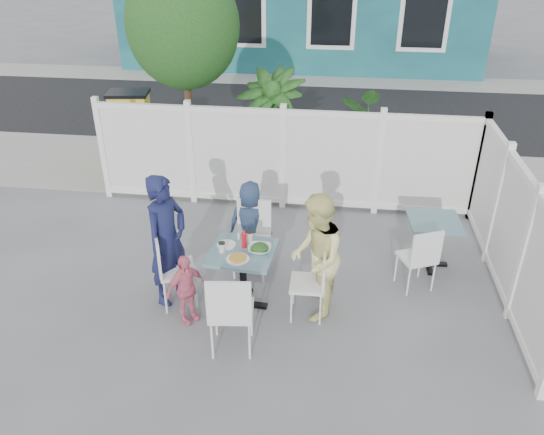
# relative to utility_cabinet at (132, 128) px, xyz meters

# --- Properties ---
(ground) EXTENTS (80.00, 80.00, 0.00)m
(ground) POSITION_rel_utility_cabinet_xyz_m (2.94, -4.00, -0.63)
(ground) COLOR slate
(near_sidewalk) EXTENTS (24.00, 2.60, 0.01)m
(near_sidewalk) POSITION_rel_utility_cabinet_xyz_m (2.94, -0.20, -0.63)
(near_sidewalk) COLOR gray
(near_sidewalk) RESTS_ON ground
(street) EXTENTS (24.00, 5.00, 0.01)m
(street) POSITION_rel_utility_cabinet_xyz_m (2.94, 3.50, -0.63)
(street) COLOR black
(street) RESTS_ON ground
(far_sidewalk) EXTENTS (24.00, 1.60, 0.01)m
(far_sidewalk) POSITION_rel_utility_cabinet_xyz_m (2.94, 6.60, -0.63)
(far_sidewalk) COLOR gray
(far_sidewalk) RESTS_ON ground
(fence_back) EXTENTS (5.86, 0.08, 1.60)m
(fence_back) POSITION_rel_utility_cabinet_xyz_m (3.04, -1.60, 0.15)
(fence_back) COLOR white
(fence_back) RESTS_ON ground
(fence_right) EXTENTS (0.08, 3.66, 1.60)m
(fence_right) POSITION_rel_utility_cabinet_xyz_m (5.94, -3.40, 0.15)
(fence_right) COLOR white
(fence_right) RESTS_ON ground
(tree) EXTENTS (1.80, 1.62, 3.59)m
(tree) POSITION_rel_utility_cabinet_xyz_m (1.34, -0.70, 1.96)
(tree) COLOR #382316
(tree) RESTS_ON ground
(utility_cabinet) EXTENTS (0.74, 0.58, 1.26)m
(utility_cabinet) POSITION_rel_utility_cabinet_xyz_m (0.00, 0.00, 0.00)
(utility_cabinet) COLOR yellow
(utility_cabinet) RESTS_ON ground
(potted_shrub_a) EXTENTS (1.45, 1.45, 2.01)m
(potted_shrub_a) POSITION_rel_utility_cabinet_xyz_m (2.74, -0.90, 0.37)
(potted_shrub_a) COLOR #143B13
(potted_shrub_a) RESTS_ON ground
(potted_shrub_b) EXTENTS (1.94, 1.91, 1.63)m
(potted_shrub_b) POSITION_rel_utility_cabinet_xyz_m (4.66, -1.00, 0.18)
(potted_shrub_b) COLOR #143B13
(potted_shrub_b) RESTS_ON ground
(main_table) EXTENTS (0.77, 0.77, 0.76)m
(main_table) POSITION_rel_utility_cabinet_xyz_m (2.88, -4.19, -0.04)
(main_table) COLOR #395F71
(main_table) RESTS_ON ground
(spare_table) EXTENTS (0.67, 0.67, 0.68)m
(spare_table) POSITION_rel_utility_cabinet_xyz_m (5.15, -3.02, -0.11)
(spare_table) COLOR #395F71
(spare_table) RESTS_ON ground
(chair_left) EXTENTS (0.55, 0.56, 0.95)m
(chair_left) POSITION_rel_utility_cabinet_xyz_m (2.03, -4.25, -0.08)
(chair_left) COLOR white
(chair_left) RESTS_ON ground
(chair_right) EXTENTS (0.39, 0.41, 0.88)m
(chair_right) POSITION_rel_utility_cabinet_xyz_m (3.70, -4.26, -0.12)
(chair_right) COLOR white
(chair_right) RESTS_ON ground
(chair_back) EXTENTS (0.46, 0.45, 0.97)m
(chair_back) POSITION_rel_utility_cabinet_xyz_m (2.86, -3.42, -0.07)
(chair_back) COLOR white
(chair_back) RESTS_ON ground
(chair_near) EXTENTS (0.49, 0.48, 0.98)m
(chair_near) POSITION_rel_utility_cabinet_xyz_m (2.90, -4.99, -0.06)
(chair_near) COLOR white
(chair_near) RESTS_ON ground
(chair_spare) EXTENTS (0.51, 0.50, 0.86)m
(chair_spare) POSITION_rel_utility_cabinet_xyz_m (4.93, -3.60, -0.13)
(chair_spare) COLOR white
(chair_spare) RESTS_ON ground
(man) EXTENTS (0.58, 0.69, 1.60)m
(man) POSITION_rel_utility_cabinet_xyz_m (2.00, -4.14, 0.17)
(man) COLOR #171C45
(man) RESTS_ON ground
(woman) EXTENTS (0.61, 0.76, 1.49)m
(woman) POSITION_rel_utility_cabinet_xyz_m (3.71, -4.20, 0.12)
(woman) COLOR #F5EE47
(woman) RESTS_ON ground
(boy) EXTENTS (0.62, 0.46, 1.16)m
(boy) POSITION_rel_utility_cabinet_xyz_m (2.81, -3.25, -0.05)
(boy) COLOR navy
(boy) RESTS_ON ground
(toddler) EXTENTS (0.48, 0.52, 0.86)m
(toddler) POSITION_rel_utility_cabinet_xyz_m (2.30, -4.54, -0.20)
(toddler) COLOR pink
(toddler) RESTS_ON ground
(plate_main) EXTENTS (0.26, 0.26, 0.02)m
(plate_main) POSITION_rel_utility_cabinet_xyz_m (2.87, -4.37, 0.14)
(plate_main) COLOR white
(plate_main) RESTS_ON main_table
(plate_side) EXTENTS (0.22, 0.22, 0.01)m
(plate_side) POSITION_rel_utility_cabinet_xyz_m (2.68, -4.09, 0.14)
(plate_side) COLOR white
(plate_side) RESTS_ON main_table
(salad_bowl) EXTENTS (0.26, 0.26, 0.06)m
(salad_bowl) POSITION_rel_utility_cabinet_xyz_m (3.08, -4.18, 0.16)
(salad_bowl) COLOR white
(salad_bowl) RESTS_ON main_table
(coffee_cup_a) EXTENTS (0.07, 0.07, 0.11)m
(coffee_cup_a) POSITION_rel_utility_cabinet_xyz_m (2.66, -4.24, 0.18)
(coffee_cup_a) COLOR beige
(coffee_cup_a) RESTS_ON main_table
(coffee_cup_b) EXTENTS (0.08, 0.08, 0.11)m
(coffee_cup_b) POSITION_rel_utility_cabinet_xyz_m (2.93, -3.96, 0.18)
(coffee_cup_b) COLOR beige
(coffee_cup_b) RESTS_ON main_table
(ketchup_bottle) EXTENTS (0.06, 0.06, 0.18)m
(ketchup_bottle) POSITION_rel_utility_cabinet_xyz_m (2.89, -4.11, 0.22)
(ketchup_bottle) COLOR red
(ketchup_bottle) RESTS_ON main_table
(salt_shaker) EXTENTS (0.03, 0.03, 0.07)m
(salt_shaker) POSITION_rel_utility_cabinet_xyz_m (2.79, -3.94, 0.16)
(salt_shaker) COLOR white
(salt_shaker) RESTS_ON main_table
(pepper_shaker) EXTENTS (0.03, 0.03, 0.07)m
(pepper_shaker) POSITION_rel_utility_cabinet_xyz_m (2.84, -3.90, 0.16)
(pepper_shaker) COLOR black
(pepper_shaker) RESTS_ON main_table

